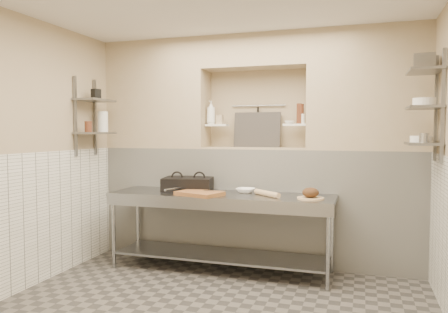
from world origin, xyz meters
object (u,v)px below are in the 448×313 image
at_px(bowl_alcove, 290,122).
at_px(prep_table, 220,216).
at_px(bottle_soap, 211,113).
at_px(cutting_board, 200,193).
at_px(mixing_bowl, 246,190).
at_px(jug_left, 103,122).
at_px(rolling_pin, 267,194).
at_px(bread_loaf, 311,193).
at_px(panini_press, 188,184).

bearing_deg(bowl_alcove, prep_table, -142.33).
bearing_deg(bowl_alcove, bottle_soap, 179.83).
xyz_separation_m(cutting_board, mixing_bowl, (0.44, 0.36, 0.01)).
bearing_deg(mixing_bowl, jug_left, -175.41).
xyz_separation_m(rolling_pin, bread_loaf, (0.48, -0.05, 0.04)).
xyz_separation_m(rolling_pin, bottle_soap, (-0.86, 0.57, 0.93)).
relative_size(cutting_board, jug_left, 1.88).
bearing_deg(jug_left, bottle_soap, 22.32).
xyz_separation_m(prep_table, panini_press, (-0.46, 0.16, 0.34)).
distance_m(rolling_pin, jug_left, 2.27).
bearing_deg(bread_loaf, bottle_soap, 155.18).
bearing_deg(prep_table, bottle_soap, 118.87).
height_order(mixing_bowl, bread_loaf, bread_loaf).
xyz_separation_m(prep_table, jug_left, (-1.57, 0.03, 1.10)).
bearing_deg(mixing_bowl, prep_table, -145.24).
height_order(prep_table, rolling_pin, rolling_pin).
distance_m(panini_press, cutting_board, 0.44).
bearing_deg(mixing_bowl, bread_loaf, -17.61).
relative_size(panini_press, bowl_alcove, 5.43).
bearing_deg(rolling_pin, bottle_soap, 146.31).
distance_m(prep_table, bottle_soap, 1.37).
relative_size(bowl_alcove, jug_left, 0.47).
bearing_deg(bread_loaf, prep_table, 176.12).
bearing_deg(bread_loaf, mixing_bowl, 162.39).
distance_m(panini_press, bowl_alcove, 1.44).
xyz_separation_m(cutting_board, rolling_pin, (0.74, 0.16, 0.01)).
bearing_deg(bottle_soap, prep_table, -61.13).
xyz_separation_m(prep_table, mixing_bowl, (0.26, 0.18, 0.28)).
distance_m(panini_press, rolling_pin, 1.04).
bearing_deg(rolling_pin, jug_left, 178.53).
height_order(prep_table, bread_loaf, bread_loaf).
bearing_deg(panini_press, mixing_bowl, -9.45).
distance_m(panini_press, jug_left, 1.35).
bearing_deg(jug_left, bowl_alcove, 12.77).
relative_size(prep_table, panini_press, 3.96).
bearing_deg(bowl_alcove, mixing_bowl, -140.77).
relative_size(prep_table, cutting_board, 5.38).
xyz_separation_m(bread_loaf, jug_left, (-2.60, 0.10, 0.77)).
distance_m(panini_press, mixing_bowl, 0.72).
relative_size(panini_press, bottle_soap, 2.19).
xyz_separation_m(cutting_board, bread_loaf, (1.22, 0.11, 0.05)).
height_order(bread_loaf, bottle_soap, bottle_soap).
bearing_deg(rolling_pin, bowl_alcove, 75.05).
height_order(prep_table, bottle_soap, bottle_soap).
xyz_separation_m(bottle_soap, jug_left, (-1.26, -0.52, -0.12)).
xyz_separation_m(panini_press, mixing_bowl, (0.72, 0.02, -0.05)).
bearing_deg(bottle_soap, bread_loaf, -24.82).
relative_size(mixing_bowl, rolling_pin, 0.54).
distance_m(cutting_board, bread_loaf, 1.23).
distance_m(bread_loaf, bottle_soap, 1.73).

